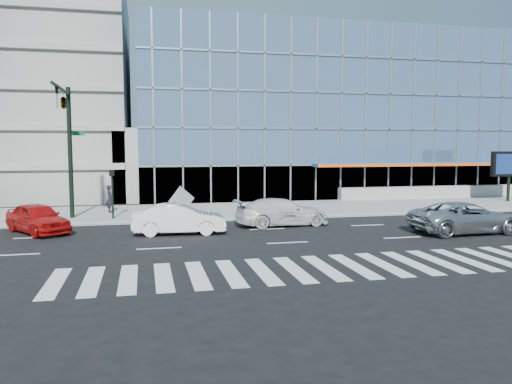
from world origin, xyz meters
TOP-DOWN VIEW (x-y plane):
  - ground at (0.00, 0.00)m, footprint 160.00×160.00m
  - sidewalk at (0.00, 8.00)m, footprint 120.00×8.00m
  - theatre_building at (14.00, 26.00)m, footprint 42.00×26.00m
  - ramp_block at (-6.00, 18.00)m, footprint 6.00×8.00m
  - tower_backdrop at (-30.00, 70.00)m, footprint 14.00×14.00m
  - retaining_wall at (24.00, 11.60)m, footprint 30.00×0.80m
  - traffic_signal at (-11.00, 4.57)m, footprint 1.14×5.74m
  - ped_signal_post at (-8.50, 4.94)m, footprint 0.30×0.33m
  - marquee_sign at (22.00, 7.99)m, footprint 3.20×0.43m
  - silver_suv at (9.95, -3.50)m, footprint 5.96×2.88m
  - white_suv at (1.15, 1.01)m, footprint 5.60×2.69m
  - white_sedan at (-4.85, -0.50)m, footprint 4.89×1.99m
  - red_sedan at (-12.12, 1.45)m, footprint 4.19×4.92m
  - pedestrian at (-8.87, 7.96)m, footprint 0.60×0.76m
  - tilted_panel at (-4.23, 6.25)m, footprint 1.75×0.65m

SIDE VIEW (x-z plane):
  - ground at x=0.00m, z-range 0.00..0.00m
  - sidewalk at x=0.00m, z-range 0.00..0.15m
  - retaining_wall at x=24.00m, z-range 0.15..1.15m
  - white_suv at x=1.15m, z-range 0.00..1.57m
  - white_sedan at x=-4.85m, z-range 0.00..1.58m
  - red_sedan at x=-12.12m, z-range 0.00..1.59m
  - silver_suv at x=9.95m, z-range 0.00..1.64m
  - tilted_panel at x=-4.23m, z-range 0.15..1.98m
  - pedestrian at x=-8.87m, z-range 0.15..1.99m
  - ped_signal_post at x=-8.50m, z-range 0.64..3.64m
  - ramp_block at x=-6.00m, z-range 0.00..6.00m
  - marquee_sign at x=22.00m, z-range 1.07..5.07m
  - traffic_signal at x=-11.00m, z-range 2.16..10.16m
  - theatre_building at x=14.00m, z-range 0.00..15.00m
  - tower_backdrop at x=-30.00m, z-range 0.00..48.00m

